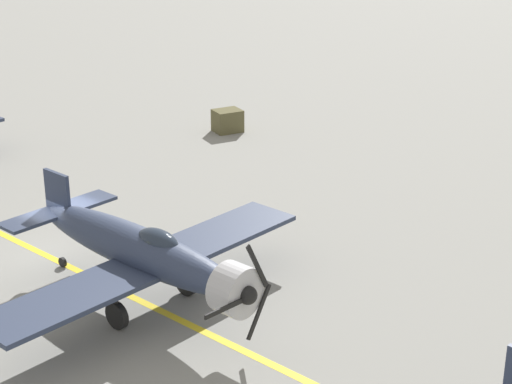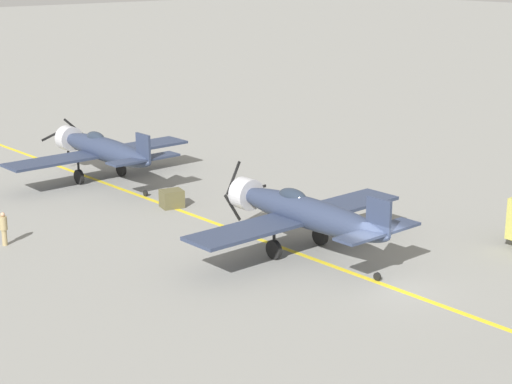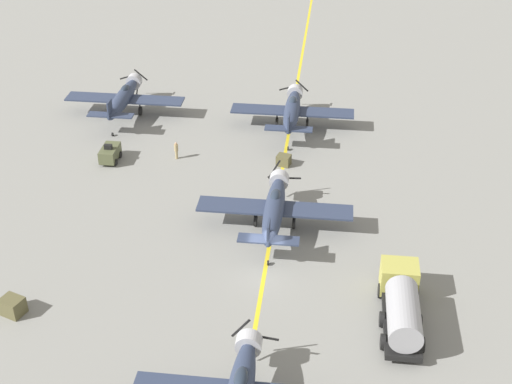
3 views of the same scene
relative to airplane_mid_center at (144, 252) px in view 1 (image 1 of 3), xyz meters
The scene contains 4 objects.
ground_plane 5.45m from the airplane_mid_center, 91.71° to the right, with size 400.00×400.00×0.00m, color gray.
taxiway_stripe 5.45m from the airplane_mid_center, 91.71° to the right, with size 0.30×160.00×0.01m, color yellow.
airplane_mid_center is the anchor object (origin of this frame).
supply_crate_by_tanker 20.01m from the airplane_mid_center, 144.02° to the right, with size 1.45×1.21×1.21m, color brown.
Camera 1 is at (16.27, 24.37, 13.63)m, focal length 60.00 mm.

